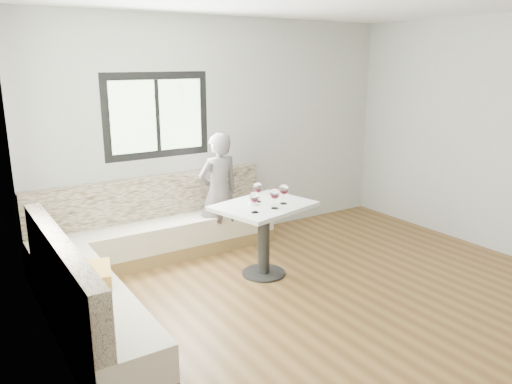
% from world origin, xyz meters
% --- Properties ---
extents(room, '(5.01, 5.01, 2.81)m').
position_xyz_m(room, '(-0.08, 0.08, 1.41)').
color(room, brown).
rests_on(room, ground).
extents(banquette, '(2.90, 2.80, 0.95)m').
position_xyz_m(banquette, '(-1.59, 1.63, 0.33)').
color(banquette, olive).
rests_on(banquette, ground).
extents(table, '(1.12, 0.96, 0.80)m').
position_xyz_m(table, '(-0.29, 1.16, 0.60)').
color(table, black).
rests_on(table, ground).
extents(person, '(0.54, 0.37, 1.45)m').
position_xyz_m(person, '(-0.32, 2.09, 0.73)').
color(person, '#625B5E').
rests_on(person, ground).
extents(olive_ramekin, '(0.10, 0.10, 0.04)m').
position_xyz_m(olive_ramekin, '(-0.39, 1.22, 0.82)').
color(olive_ramekin, white).
rests_on(olive_ramekin, table).
extents(wine_glass_a, '(0.10, 0.10, 0.22)m').
position_xyz_m(wine_glass_a, '(-0.53, 0.96, 0.96)').
color(wine_glass_a, white).
rests_on(wine_glass_a, table).
extents(wine_glass_b, '(0.10, 0.10, 0.22)m').
position_xyz_m(wine_glass_b, '(-0.29, 0.96, 0.96)').
color(wine_glass_b, white).
rests_on(wine_glass_b, table).
extents(wine_glass_c, '(0.10, 0.10, 0.22)m').
position_xyz_m(wine_glass_c, '(-0.10, 1.06, 0.96)').
color(wine_glass_c, white).
rests_on(wine_glass_c, table).
extents(wine_glass_d, '(0.10, 0.10, 0.22)m').
position_xyz_m(wine_glass_d, '(-0.29, 1.27, 0.96)').
color(wine_glass_d, white).
rests_on(wine_glass_d, table).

